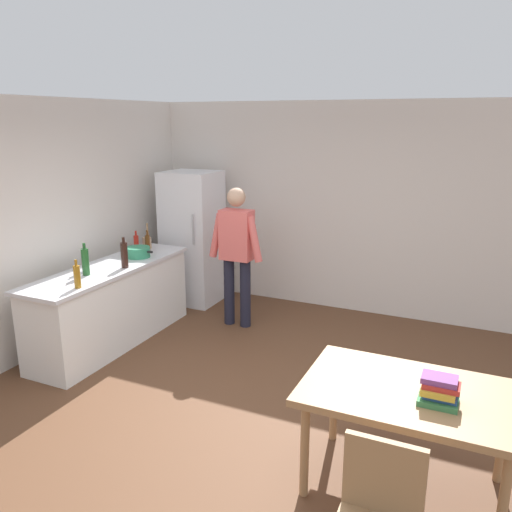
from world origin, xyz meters
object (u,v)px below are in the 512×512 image
Objects in this scene: person at (237,248)px; bottle_water_clear at (85,260)px; dining_table at (409,401)px; book_stack at (439,391)px; refrigerator at (193,238)px; bottle_beer_brown at (148,243)px; bottle_sauce_red at (136,242)px; cooking_pot at (138,252)px; bottle_oil_amber at (77,276)px; bottle_wine_dark at (124,255)px; utensil_jar at (147,242)px; bottle_wine_green at (85,261)px.

person is 5.67× the size of bottle_water_clear.
book_stack is (0.18, -0.09, 0.16)m from dining_table.
person is (0.95, -0.55, 0.08)m from refrigerator.
bottle_water_clear reaches higher than bottle_beer_brown.
person reaches higher than bottle_beer_brown.
refrigerator reaches higher than book_stack.
cooking_pot is at bearing -49.89° from bottle_sauce_red.
bottle_oil_amber is 0.82× the size of bottle_wine_dark.
bottle_sauce_red is (-0.17, -0.01, -0.01)m from bottle_beer_brown.
utensil_jar is 0.87m from bottle_wine_dark.
person is at bearing 52.93° from bottle_wine_green.
bottle_water_clear is 1.25× the size of bottle_sauce_red.
refrigerator is 5.62× the size of utensil_jar.
bottle_wine_green is 3.69m from book_stack.
utensil_jar is (-1.16, -0.19, 0.00)m from person.
cooking_pot is 0.45m from bottle_wine_dark.
bottle_beer_brown is at bearing -163.92° from person.
bottle_sauce_red is (-0.18, 1.08, -0.05)m from bottle_wine_green.
bottle_oil_amber is 1.50m from bottle_sauce_red.
bottle_water_clear reaches higher than bottle_sauce_red.
bottle_oil_amber is at bearing -81.69° from cooking_pot.
refrigerator is at bearing 87.49° from cooking_pot.
person is 4.25× the size of cooking_pot.
bottle_oil_amber is 0.75m from bottle_wine_dark.
utensil_jar is 1.07× the size of bottle_water_clear.
bottle_beer_brown is at bearing 151.70° from dining_table.
bottle_water_clear reaches higher than bottle_oil_amber.
refrigerator is 7.41× the size of book_stack.
bottle_water_clear is at bearing -89.95° from utensil_jar.
bottle_beer_brown is 1.08× the size of bottle_sauce_red.
cooking_pot is 1.25× the size of utensil_jar.
bottle_water_clear is at bearing -95.44° from bottle_beer_brown.
bottle_beer_brown is (-1.07, -0.31, 0.03)m from person.
bottle_beer_brown is at bearing 106.36° from bottle_wine_dark.
bottle_beer_brown is (-0.24, 1.45, -0.01)m from bottle_oil_amber.
utensil_jar reaches higher than bottle_sauce_red.
book_stack is at bearing -8.03° from bottle_oil_amber.
utensil_jar reaches higher than cooking_pot.
bottle_water_clear is at bearing 134.46° from bottle_wine_green.
bottle_water_clear is at bearing 166.24° from dining_table.
refrigerator is 1.06× the size of person.
refrigerator is at bearing 86.95° from bottle_wine_green.
bottle_wine_dark is 1.42× the size of bottle_sauce_red.
bottle_water_clear is (-0.33, 0.47, 0.01)m from bottle_oil_amber.
refrigerator is 7.50× the size of bottle_sauce_red.
bottle_sauce_red is (-0.40, 1.44, -0.02)m from bottle_oil_amber.
book_stack reaches higher than dining_table.
bottle_wine_green is at bearing -127.07° from person.
bottle_oil_amber is at bearing 173.02° from dining_table.
refrigerator is 1.14m from cooking_pot.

